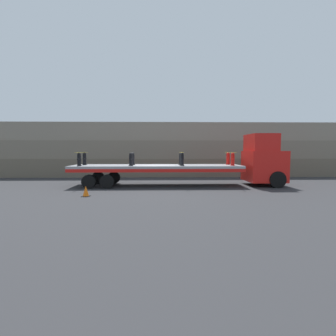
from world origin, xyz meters
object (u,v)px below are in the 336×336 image
object	(u,v)px
fire_hydrant_black_far_2	(181,159)
fire_hydrant_red_far_3	(228,159)
fire_hydrant_black_near_0	(79,159)
traffic_cone	(86,191)
fire_hydrant_black_near_1	(131,159)
fire_hydrant_black_far_1	(133,159)
fire_hydrant_black_near_2	(182,159)
fire_hydrant_red_near_3	(233,159)
truck_cab	(264,161)
flatbed_trailer	(148,169)
fire_hydrant_black_far_0	(84,159)

from	to	relation	value
fire_hydrant_black_far_2	fire_hydrant_red_far_3	bearing A→B (deg)	0.00
fire_hydrant_black_near_0	traffic_cone	xyz separation A→B (m)	(1.29, -3.22, -1.45)
fire_hydrant_black_near_0	fire_hydrant_black_near_1	xyz separation A→B (m)	(3.15, 0.00, 0.00)
fire_hydrant_black_far_1	fire_hydrant_black_near_2	xyz separation A→B (m)	(3.15, -1.12, 0.00)
fire_hydrant_red_near_3	fire_hydrant_red_far_3	size ratio (longest dim) A/B	1.00
truck_cab	fire_hydrant_black_far_2	world-z (taller)	truck_cab
fire_hydrant_black_far_1	fire_hydrant_black_near_2	world-z (taller)	same
fire_hydrant_black_near_0	fire_hydrant_red_near_3	world-z (taller)	same
fire_hydrant_black_far_1	traffic_cone	bearing A→B (deg)	-113.18
fire_hydrant_black_near_1	fire_hydrant_black_near_2	distance (m)	3.15
flatbed_trailer	truck_cab	bearing A→B (deg)	0.00
fire_hydrant_red_near_3	fire_hydrant_black_far_0	bearing A→B (deg)	173.25
fire_hydrant_black_far_1	fire_hydrant_red_near_3	world-z (taller)	same
flatbed_trailer	traffic_cone	distance (m)	4.83
fire_hydrant_black_far_2	fire_hydrant_red_far_3	distance (m)	3.15
flatbed_trailer	fire_hydrant_black_far_1	size ratio (longest dim) A/B	13.24
traffic_cone	flatbed_trailer	bearing A→B (deg)	52.57
fire_hydrant_black_far_2	traffic_cone	distance (m)	6.78
truck_cab	fire_hydrant_black_far_2	distance (m)	5.40
flatbed_trailer	fire_hydrant_red_near_3	world-z (taller)	fire_hydrant_red_near_3
fire_hydrant_red_near_3	flatbed_trailer	bearing A→B (deg)	173.93
fire_hydrant_black_far_1	fire_hydrant_black_far_2	world-z (taller)	same
fire_hydrant_black_near_1	traffic_cone	world-z (taller)	fire_hydrant_black_near_1
fire_hydrant_black_far_2	traffic_cone	xyz separation A→B (m)	(-5.00, -4.34, -1.45)
fire_hydrant_black_near_0	fire_hydrant_black_far_2	bearing A→B (deg)	10.07
fire_hydrant_black_near_0	fire_hydrant_black_near_1	bearing A→B (deg)	0.00
fire_hydrant_black_near_2	fire_hydrant_red_far_3	size ratio (longest dim) A/B	1.00
fire_hydrant_black_far_0	fire_hydrant_black_far_2	xyz separation A→B (m)	(6.29, 0.00, 0.00)
fire_hydrant_black_far_2	truck_cab	bearing A→B (deg)	-5.94
fire_hydrant_black_near_1	fire_hydrant_red_near_3	distance (m)	6.29
fire_hydrant_red_near_3	traffic_cone	bearing A→B (deg)	-158.45
flatbed_trailer	fire_hydrant_red_far_3	distance (m)	5.32
truck_cab	fire_hydrant_black_near_0	xyz separation A→B (m)	(-11.66, -0.56, 0.10)
fire_hydrant_black_near_0	traffic_cone	distance (m)	3.76
fire_hydrant_black_near_1	fire_hydrant_black_far_0	bearing A→B (deg)	160.45
fire_hydrant_black_far_1	truck_cab	bearing A→B (deg)	-3.76
fire_hydrant_black_near_0	fire_hydrant_black_far_1	xyz separation A→B (m)	(3.15, 1.12, 0.00)
fire_hydrant_black_near_2	traffic_cone	distance (m)	6.13
fire_hydrant_black_far_0	fire_hydrant_red_near_3	xyz separation A→B (m)	(9.44, -1.12, 0.00)
fire_hydrant_black_far_1	traffic_cone	xyz separation A→B (m)	(-1.86, -4.34, -1.45)
fire_hydrant_black_near_0	fire_hydrant_black_far_2	world-z (taller)	same
truck_cab	fire_hydrant_black_far_1	bearing A→B (deg)	176.24
traffic_cone	fire_hydrant_black_far_2	bearing A→B (deg)	40.91
truck_cab	fire_hydrant_black_far_1	xyz separation A→B (m)	(-8.51, 0.56, 0.10)
traffic_cone	fire_hydrant_black_near_0	bearing A→B (deg)	111.84
fire_hydrant_black_near_2	fire_hydrant_black_near_1	bearing A→B (deg)	180.00
fire_hydrant_black_far_1	fire_hydrant_red_near_3	distance (m)	6.39
flatbed_trailer	fire_hydrant_black_near_1	world-z (taller)	fire_hydrant_black_near_1
fire_hydrant_black_near_1	fire_hydrant_black_far_1	distance (m)	1.12
truck_cab	traffic_cone	size ratio (longest dim) A/B	6.26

